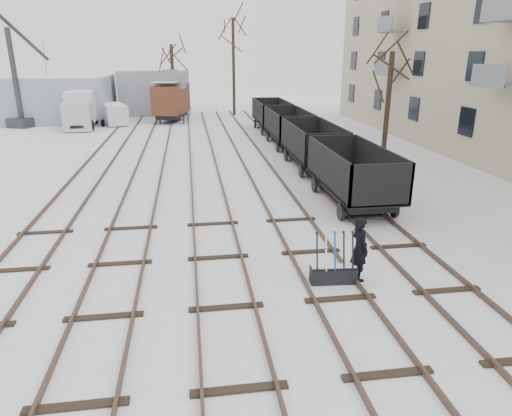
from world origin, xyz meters
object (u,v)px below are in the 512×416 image
at_px(ground_frame, 333,273).
at_px(lorry, 82,109).
at_px(freight_wagon_a, 352,183).
at_px(panel_van, 114,114).
at_px(box_van_wagon, 171,98).
at_px(worker, 359,249).
at_px(crane, 19,99).

height_order(ground_frame, lorry, lorry).
relative_size(freight_wagon_a, panel_van, 1.36).
distance_m(box_van_wagon, panel_van, 5.30).
bearing_deg(lorry, box_van_wagon, 12.95).
height_order(ground_frame, box_van_wagon, box_van_wagon).
distance_m(worker, panel_van, 33.35).
relative_size(worker, lorry, 0.28).
relative_size(ground_frame, box_van_wagon, 0.28).
bearing_deg(lorry, freight_wagon_a, -59.22).
bearing_deg(lorry, crane, 167.55).
bearing_deg(crane, lorry, 14.41).
height_order(worker, crane, crane).
xyz_separation_m(worker, lorry, (-13.58, 30.25, 0.63)).
distance_m(ground_frame, lorry, 32.97).
relative_size(freight_wagon_a, box_van_wagon, 1.13).
height_order(freight_wagon_a, panel_van, freight_wagon_a).
relative_size(ground_frame, lorry, 0.22).
bearing_deg(worker, ground_frame, 86.89).
xyz_separation_m(lorry, crane, (-5.19, 0.88, 0.82)).
relative_size(worker, crane, 0.21).
height_order(worker, freight_wagon_a, freight_wagon_a).
height_order(box_van_wagon, lorry, box_van_wagon).
xyz_separation_m(ground_frame, worker, (0.75, 0.10, 0.66)).
height_order(worker, panel_van, worker).
distance_m(ground_frame, freight_wagon_a, 7.35).
relative_size(box_van_wagon, crane, 0.58).
distance_m(freight_wagon_a, lorry, 28.39).
xyz_separation_m(worker, panel_van, (-11.13, 31.44, -0.01)).
bearing_deg(panel_van, box_van_wagon, -8.04).
relative_size(lorry, panel_van, 1.55).
bearing_deg(freight_wagon_a, lorry, 123.66).
bearing_deg(panel_van, worker, -89.09).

